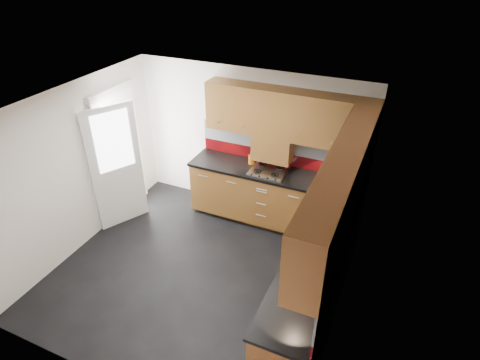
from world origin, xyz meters
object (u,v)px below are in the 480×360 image
at_px(gas_hob, 268,171).
at_px(food_processor, 324,227).
at_px(utensil_pot, 252,158).
at_px(toaster, 339,177).

distance_m(gas_hob, food_processor, 1.65).
xyz_separation_m(gas_hob, food_processor, (1.14, -1.19, 0.13)).
xyz_separation_m(utensil_pot, food_processor, (1.47, -1.34, 0.05)).
distance_m(gas_hob, utensil_pot, 0.37).
xyz_separation_m(gas_hob, toaster, (1.04, 0.13, 0.08)).
height_order(gas_hob, food_processor, food_processor).
relative_size(toaster, food_processor, 0.93).
xyz_separation_m(gas_hob, utensil_pot, (-0.34, 0.15, 0.08)).
bearing_deg(utensil_pot, gas_hob, -23.48).
relative_size(utensil_pot, toaster, 1.38).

